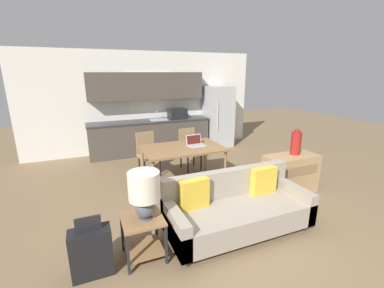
# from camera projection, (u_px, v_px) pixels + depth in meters

# --- Properties ---
(ground_plane) EXTENTS (20.00, 20.00, 0.00)m
(ground_plane) POSITION_uv_depth(u_px,v_px,m) (232.00, 243.00, 3.36)
(ground_plane) COLOR #7F6647
(wall_back) EXTENTS (6.40, 0.07, 2.70)m
(wall_back) POSITION_uv_depth(u_px,v_px,m) (146.00, 102.00, 7.10)
(wall_back) COLOR silver
(wall_back) RESTS_ON ground_plane
(kitchen_counter) EXTENTS (3.25, 0.65, 2.15)m
(kitchen_counter) POSITION_uv_depth(u_px,v_px,m) (150.00, 122.00, 6.98)
(kitchen_counter) COLOR #4C443D
(kitchen_counter) RESTS_ON ground_plane
(refrigerator) EXTENTS (0.73, 0.79, 1.77)m
(refrigerator) POSITION_uv_depth(u_px,v_px,m) (218.00, 116.00, 7.61)
(refrigerator) COLOR #B7BABC
(refrigerator) RESTS_ON ground_plane
(dining_table) EXTENTS (1.51, 0.97, 0.78)m
(dining_table) POSITION_uv_depth(u_px,v_px,m) (183.00, 150.00, 4.89)
(dining_table) COLOR olive
(dining_table) RESTS_ON ground_plane
(couch) EXTENTS (1.99, 0.80, 0.82)m
(couch) POSITION_uv_depth(u_px,v_px,m) (236.00, 208.00, 3.57)
(couch) COLOR #3D2D1E
(couch) RESTS_ON ground_plane
(side_table) EXTENTS (0.47, 0.47, 0.53)m
(side_table) POSITION_uv_depth(u_px,v_px,m) (143.00, 231.00, 3.02)
(side_table) COLOR olive
(side_table) RESTS_ON ground_plane
(table_lamp) EXTENTS (0.36, 0.36, 0.57)m
(table_lamp) POSITION_uv_depth(u_px,v_px,m) (144.00, 191.00, 2.87)
(table_lamp) COLOR #4C515B
(table_lamp) RESTS_ON side_table
(credenza) EXTENTS (0.99, 0.47, 0.71)m
(credenza) POSITION_uv_depth(u_px,v_px,m) (290.00, 174.00, 4.71)
(credenza) COLOR tan
(credenza) RESTS_ON ground_plane
(vase) EXTENTS (0.18, 0.18, 0.46)m
(vase) POSITION_uv_depth(u_px,v_px,m) (296.00, 143.00, 4.63)
(vase) COLOR maroon
(vase) RESTS_ON credenza
(dining_chair_far_left) EXTENTS (0.48, 0.48, 0.92)m
(dining_chair_far_left) POSITION_uv_depth(u_px,v_px,m) (148.00, 152.00, 5.50)
(dining_chair_far_left) COLOR #997A56
(dining_chair_far_left) RESTS_ON ground_plane
(dining_chair_far_right) EXTENTS (0.46, 0.46, 0.92)m
(dining_chair_far_right) POSITION_uv_depth(u_px,v_px,m) (189.00, 147.00, 5.86)
(dining_chair_far_right) COLOR #997A56
(dining_chair_far_right) RESTS_ON ground_plane
(laptop) EXTENTS (0.34, 0.28, 0.20)m
(laptop) POSITION_uv_depth(u_px,v_px,m) (195.00, 143.00, 4.99)
(laptop) COLOR #B7BABC
(laptop) RESTS_ON dining_table
(suitcase) EXTENTS (0.43, 0.22, 0.71)m
(suitcase) POSITION_uv_depth(u_px,v_px,m) (92.00, 252.00, 2.77)
(suitcase) COLOR black
(suitcase) RESTS_ON ground_plane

